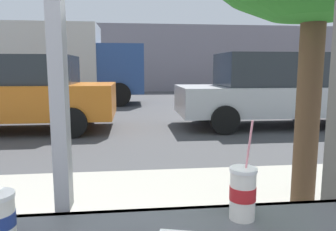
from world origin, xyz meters
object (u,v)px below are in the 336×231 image
at_px(box_truck, 55,62).
at_px(parked_car_orange, 20,93).
at_px(parked_car_silver, 270,90).
at_px(soda_cup_left, 243,192).

bearing_deg(box_truck, parked_car_orange, -85.36).
distance_m(parked_car_silver, box_truck, 8.54).
xyz_separation_m(soda_cup_left, parked_car_orange, (-2.91, 6.75, -0.17)).
relative_size(parked_car_orange, parked_car_silver, 0.94).
height_order(soda_cup_left, parked_car_orange, parked_car_orange).
distance_m(parked_car_orange, parked_car_silver, 5.98).
bearing_deg(parked_car_silver, soda_cup_left, -114.41).
bearing_deg(box_truck, parked_car_silver, -40.91).
bearing_deg(soda_cup_left, parked_car_silver, 65.59).
xyz_separation_m(parked_car_orange, box_truck, (-0.45, 5.57, 0.79)).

